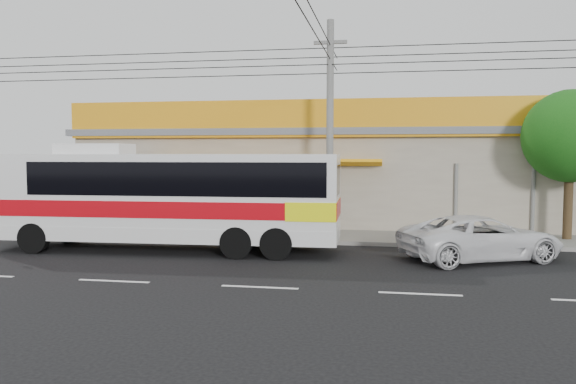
{
  "coord_description": "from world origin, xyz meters",
  "views": [
    {
      "loc": [
        3.13,
        -16.29,
        3.43
      ],
      "look_at": [
        -0.05,
        2.0,
        2.13
      ],
      "focal_mm": 35.0,
      "sensor_mm": 36.0,
      "label": 1
    }
  ],
  "objects_px": {
    "coach_bus": "(170,194)",
    "motorbike_red": "(191,218)",
    "motorbike_dark": "(34,214)",
    "utility_pole": "(330,59)",
    "white_car": "(481,238)",
    "tree_near": "(574,139)"
  },
  "relations": [
    {
      "from": "motorbike_red",
      "to": "tree_near",
      "type": "distance_m",
      "value": 15.78
    },
    {
      "from": "coach_bus",
      "to": "white_car",
      "type": "distance_m",
      "value": 10.52
    },
    {
      "from": "motorbike_red",
      "to": "white_car",
      "type": "distance_m",
      "value": 12.43
    },
    {
      "from": "utility_pole",
      "to": "tree_near",
      "type": "relative_size",
      "value": 5.84
    },
    {
      "from": "coach_bus",
      "to": "motorbike_red",
      "type": "bearing_deg",
      "value": 99.81
    },
    {
      "from": "coach_bus",
      "to": "motorbike_red",
      "type": "relative_size",
      "value": 7.34
    },
    {
      "from": "tree_near",
      "to": "coach_bus",
      "type": "bearing_deg",
      "value": -163.68
    },
    {
      "from": "coach_bus",
      "to": "tree_near",
      "type": "relative_size",
      "value": 2.1
    },
    {
      "from": "motorbike_dark",
      "to": "tree_near",
      "type": "relative_size",
      "value": 0.31
    },
    {
      "from": "coach_bus",
      "to": "white_car",
      "type": "relative_size",
      "value": 2.37
    },
    {
      "from": "coach_bus",
      "to": "utility_pole",
      "type": "relative_size",
      "value": 0.36
    },
    {
      "from": "motorbike_dark",
      "to": "white_car",
      "type": "xyz_separation_m",
      "value": [
        18.54,
        -4.14,
        0.03
      ]
    },
    {
      "from": "motorbike_dark",
      "to": "white_car",
      "type": "bearing_deg",
      "value": -119.18
    },
    {
      "from": "coach_bus",
      "to": "tree_near",
      "type": "xyz_separation_m",
      "value": [
        14.39,
        4.21,
        1.93
      ]
    },
    {
      "from": "motorbike_dark",
      "to": "utility_pole",
      "type": "height_order",
      "value": "utility_pole"
    },
    {
      "from": "motorbike_red",
      "to": "tree_near",
      "type": "relative_size",
      "value": 0.29
    },
    {
      "from": "motorbike_red",
      "to": "utility_pole",
      "type": "bearing_deg",
      "value": -93.31
    },
    {
      "from": "motorbike_dark",
      "to": "tree_near",
      "type": "height_order",
      "value": "tree_near"
    },
    {
      "from": "white_car",
      "to": "tree_near",
      "type": "distance_m",
      "value": 6.57
    },
    {
      "from": "motorbike_dark",
      "to": "motorbike_red",
      "type": "bearing_deg",
      "value": -100.94
    },
    {
      "from": "coach_bus",
      "to": "utility_pole",
      "type": "xyz_separation_m",
      "value": [
        5.28,
        3.2,
        5.0
      ]
    },
    {
      "from": "motorbike_red",
      "to": "motorbike_dark",
      "type": "height_order",
      "value": "motorbike_dark"
    }
  ]
}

